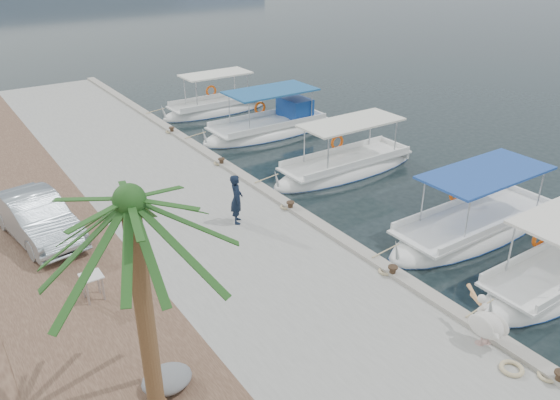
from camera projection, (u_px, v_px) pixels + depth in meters
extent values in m
plane|color=black|center=(324.00, 237.00, 18.46)|extent=(400.00, 400.00, 0.00)
cube|color=gray|center=(179.00, 199.00, 20.54)|extent=(6.00, 40.00, 0.50)
cube|color=gray|center=(243.00, 175.00, 21.82)|extent=(0.44, 40.00, 0.12)
cube|color=brown|center=(40.00, 236.00, 18.01)|extent=(4.00, 40.00, 0.50)
ellipsoid|color=white|center=(558.00, 282.00, 15.99)|extent=(6.74, 2.09, 1.30)
ellipsoid|color=navy|center=(558.00, 283.00, 16.00)|extent=(6.77, 2.13, 0.22)
torus|color=#F3570C|center=(539.00, 237.00, 16.46)|extent=(0.68, 0.12, 0.68)
ellipsoid|color=white|center=(473.00, 231.00, 18.74)|extent=(7.67, 2.38, 1.30)
ellipsoid|color=navy|center=(473.00, 232.00, 18.75)|extent=(7.70, 2.42, 0.22)
cube|color=white|center=(475.00, 218.00, 18.52)|extent=(6.29, 2.04, 0.08)
cube|color=#2047A0|center=(487.00, 173.00, 17.90)|extent=(4.60, 2.19, 0.08)
cylinder|color=silver|center=(467.00, 221.00, 16.63)|extent=(0.05, 0.05, 1.60)
torus|color=#F3570C|center=(456.00, 193.00, 19.32)|extent=(0.68, 0.12, 0.68)
ellipsoid|color=white|center=(346.00, 171.00, 23.55)|extent=(7.42, 2.11, 1.30)
ellipsoid|color=navy|center=(346.00, 171.00, 23.56)|extent=(7.46, 2.15, 0.22)
cube|color=white|center=(346.00, 160.00, 23.33)|extent=(6.09, 1.81, 0.08)
cube|color=silver|center=(352.00, 122.00, 22.71)|extent=(4.45, 1.94, 0.08)
cylinder|color=silver|center=(328.00, 156.00, 21.55)|extent=(0.05, 0.05, 1.60)
torus|color=#F3570C|center=(337.00, 142.00, 24.03)|extent=(0.68, 0.12, 0.68)
ellipsoid|color=white|center=(268.00, 132.00, 28.18)|extent=(7.50, 2.58, 1.30)
ellipsoid|color=navy|center=(268.00, 133.00, 28.19)|extent=(7.54, 2.63, 0.22)
cube|color=white|center=(268.00, 123.00, 27.96)|extent=(6.15, 2.22, 0.08)
cube|color=#1D5995|center=(271.00, 91.00, 27.34)|extent=(4.50, 2.37, 0.08)
cylinder|color=silver|center=(249.00, 118.00, 26.04)|extent=(0.05, 0.05, 1.60)
torus|color=#F3570C|center=(260.00, 108.00, 28.83)|extent=(0.68, 0.12, 0.68)
cube|color=navy|center=(295.00, 107.00, 28.58)|extent=(1.20, 1.80, 1.00)
ellipsoid|color=white|center=(215.00, 112.00, 31.50)|extent=(6.49, 2.01, 1.30)
ellipsoid|color=navy|center=(215.00, 112.00, 31.51)|extent=(6.52, 2.05, 0.22)
cube|color=white|center=(215.00, 103.00, 31.28)|extent=(5.32, 1.73, 0.08)
cube|color=white|center=(216.00, 74.00, 30.65)|extent=(3.89, 1.85, 0.08)
cylinder|color=silver|center=(197.00, 96.00, 29.63)|extent=(0.05, 0.05, 1.60)
torus|color=#F3570C|center=(211.00, 91.00, 31.95)|extent=(0.68, 0.12, 0.68)
cylinder|color=black|center=(560.00, 379.00, 11.68)|extent=(0.18, 0.18, 0.30)
cylinder|color=black|center=(393.00, 272.00, 15.39)|extent=(0.18, 0.18, 0.30)
cylinder|color=black|center=(393.00, 267.00, 15.33)|extent=(0.28, 0.28, 0.05)
cylinder|color=black|center=(290.00, 206.00, 19.11)|extent=(0.18, 0.18, 0.30)
cylinder|color=black|center=(290.00, 203.00, 19.05)|extent=(0.28, 0.28, 0.05)
cylinder|color=black|center=(222.00, 162.00, 22.83)|extent=(0.18, 0.18, 0.30)
cylinder|color=black|center=(221.00, 159.00, 22.76)|extent=(0.28, 0.28, 0.05)
cylinder|color=black|center=(172.00, 131.00, 26.54)|extent=(0.18, 0.18, 0.30)
cylinder|color=black|center=(172.00, 128.00, 26.48)|extent=(0.28, 0.28, 0.05)
cylinder|color=tan|center=(482.00, 339.00, 12.80)|extent=(0.05, 0.05, 0.35)
cylinder|color=tan|center=(488.00, 338.00, 12.83)|extent=(0.05, 0.05, 0.35)
ellipsoid|color=silver|center=(488.00, 325.00, 12.65)|extent=(0.77, 0.94, 0.64)
cylinder|color=silver|center=(483.00, 308.00, 12.79)|extent=(0.24, 0.32, 0.34)
sphere|color=silver|center=(482.00, 299.00, 12.79)|extent=(0.21, 0.21, 0.21)
cone|color=#EAA566|center=(474.00, 294.00, 13.12)|extent=(0.33, 0.62, 0.25)
imported|color=black|center=(237.00, 199.00, 18.02)|extent=(0.66, 0.75, 1.71)
cylinder|color=brown|center=(145.00, 319.00, 9.97)|extent=(0.34, 0.34, 4.75)
imported|color=#A6B4BE|center=(37.00, 218.00, 17.14)|extent=(2.15, 4.53, 1.43)
ellipsoid|color=slate|center=(167.00, 379.00, 11.59)|extent=(1.10, 0.90, 0.40)
cylinder|color=silver|center=(88.00, 294.00, 14.11)|extent=(0.06, 0.06, 0.70)
cylinder|color=silver|center=(103.00, 289.00, 14.31)|extent=(0.06, 0.06, 0.70)
cylinder|color=silver|center=(83.00, 286.00, 14.41)|extent=(0.06, 0.06, 0.70)
cylinder|color=silver|center=(98.00, 281.00, 14.61)|extent=(0.06, 0.06, 0.70)
cube|color=white|center=(91.00, 276.00, 14.20)|extent=(0.55, 0.55, 0.03)
torus|color=#C6B284|center=(512.00, 368.00, 12.09)|extent=(0.54, 0.54, 0.10)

